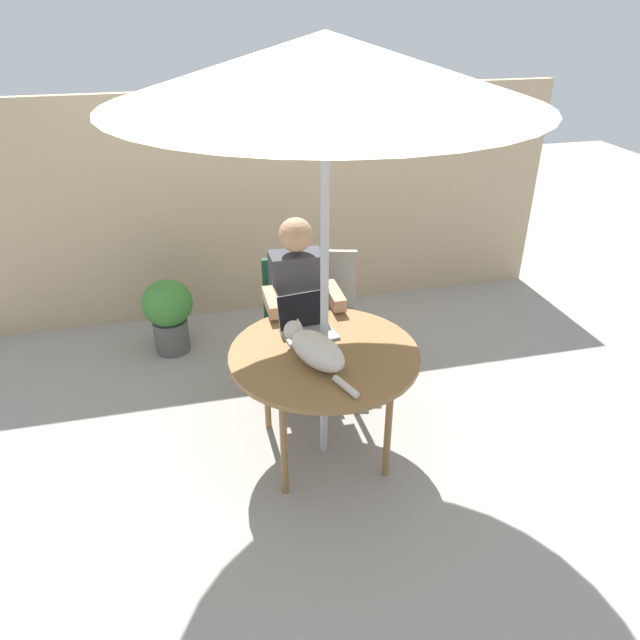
% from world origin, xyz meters
% --- Properties ---
extents(ground_plane, '(14.00, 14.00, 0.00)m').
position_xyz_m(ground_plane, '(0.00, 0.00, 0.00)').
color(ground_plane, gray).
extents(fence_back, '(4.87, 0.08, 1.82)m').
position_xyz_m(fence_back, '(0.00, 1.98, 0.91)').
color(fence_back, tan).
rests_on(fence_back, ground).
extents(patio_table, '(1.07, 1.07, 0.70)m').
position_xyz_m(patio_table, '(0.00, 0.00, 0.65)').
color(patio_table, olive).
rests_on(patio_table, ground).
extents(patio_umbrella, '(2.02, 2.02, 2.33)m').
position_xyz_m(patio_umbrella, '(0.00, 0.00, 2.17)').
color(patio_umbrella, '#B7B7BC').
rests_on(patio_umbrella, ground).
extents(chair_occupied, '(0.40, 0.40, 0.89)m').
position_xyz_m(chair_occupied, '(0.00, 0.85, 0.52)').
color(chair_occupied, '#194C2D').
rests_on(chair_occupied, ground).
extents(chair_empty, '(0.49, 0.49, 0.89)m').
position_xyz_m(chair_empty, '(0.25, 0.90, 0.52)').
color(chair_empty, '#B2A899').
rests_on(chair_empty, ground).
extents(person_seated, '(0.48, 0.48, 1.23)m').
position_xyz_m(person_seated, '(0.00, 0.69, 0.69)').
color(person_seated, '#3F3F47').
rests_on(person_seated, ground).
extents(laptop, '(0.33, 0.29, 0.21)m').
position_xyz_m(laptop, '(-0.05, 0.25, 0.77)').
color(laptop, gray).
rests_on(laptop, patio_table).
extents(cat, '(0.33, 0.62, 0.17)m').
position_xyz_m(cat, '(-0.07, -0.09, 0.79)').
color(cat, silver).
rests_on(cat, patio_table).
extents(potted_plant_near_fence, '(0.38, 0.38, 0.59)m').
position_xyz_m(potted_plant_near_fence, '(-0.87, 1.39, 0.34)').
color(potted_plant_near_fence, '#595654').
rests_on(potted_plant_near_fence, ground).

